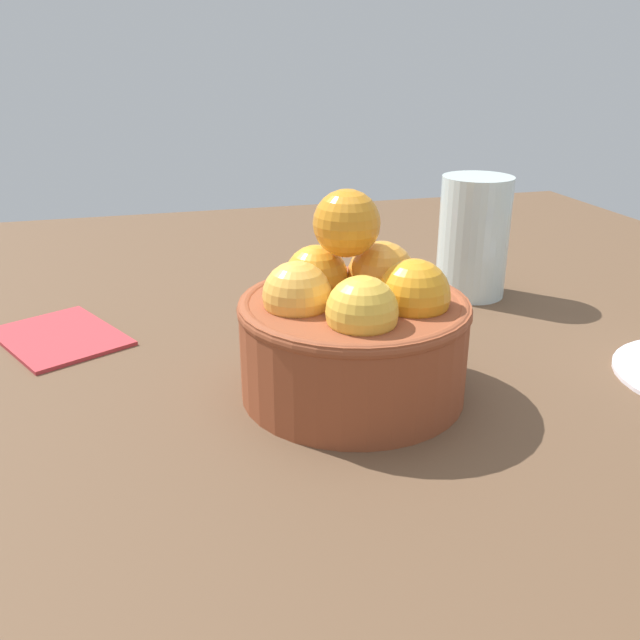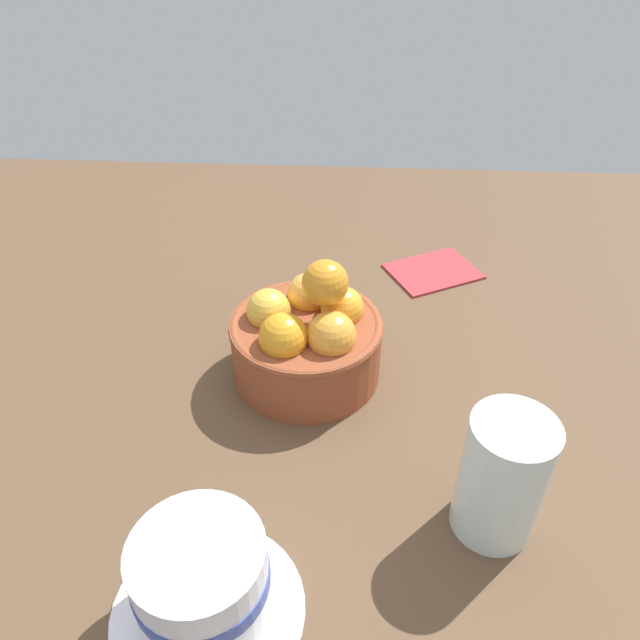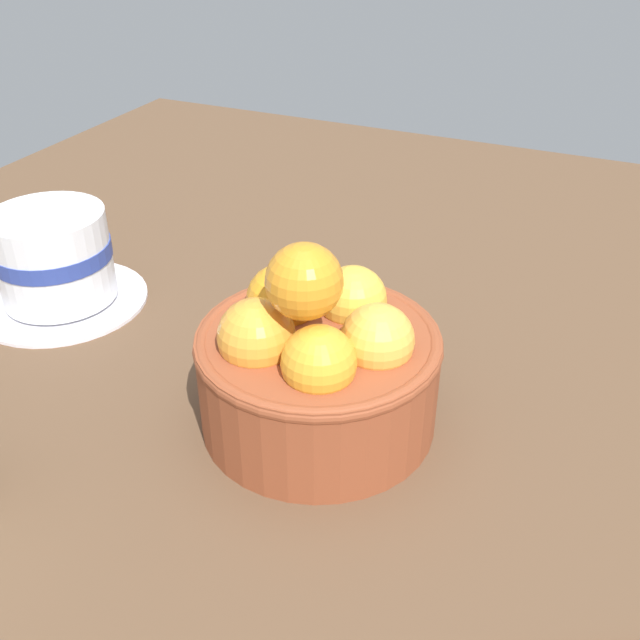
{
  "view_description": "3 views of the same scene",
  "coord_description": "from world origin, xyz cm",
  "views": [
    {
      "loc": [
        37.3,
        -12.29,
        20.84
      ],
      "look_at": [
        0.52,
        -2.34,
        5.53
      ],
      "focal_mm": 37.71,
      "sensor_mm": 36.0,
      "label": 1
    },
    {
      "loc": [
        -4.0,
        44.3,
        40.71
      ],
      "look_at": [
        -1.24,
        -1.17,
        5.78
      ],
      "focal_mm": 33.59,
      "sensor_mm": 36.0,
      "label": 2
    },
    {
      "loc": [
        -32.61,
        -14.85,
        30.02
      ],
      "look_at": [
        1.94,
        0.76,
        6.12
      ],
      "focal_mm": 41.39,
      "sensor_mm": 36.0,
      "label": 3
    }
  ],
  "objects": [
    {
      "name": "coffee_cup",
      "position": [
        4.82,
        24.48,
        3.63
      ],
      "size": [
        13.22,
        13.22,
        7.63
      ],
      "color": "white",
      "rests_on": "ground_plane"
    },
    {
      "name": "terracotta_bowl",
      "position": [
        -0.07,
        0.06,
        4.54
      ],
      "size": [
        14.64,
        14.64,
        13.0
      ],
      "color": "brown",
      "rests_on": "ground_plane"
    },
    {
      "name": "ground_plane",
      "position": [
        0.0,
        0.0,
        -1.58
      ],
      "size": [
        113.39,
        102.59,
        3.16
      ],
      "primitive_type": "cube",
      "color": "brown"
    }
  ]
}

